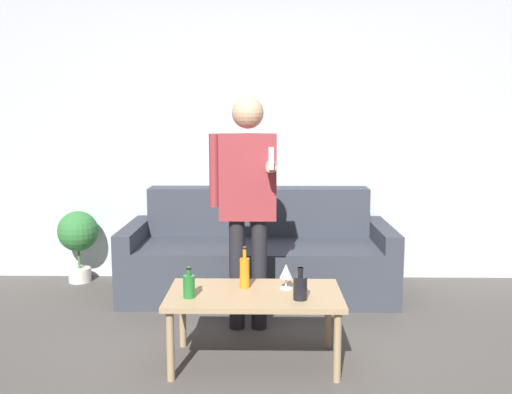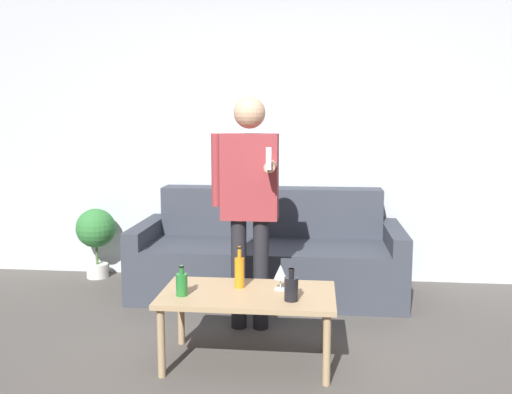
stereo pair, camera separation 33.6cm
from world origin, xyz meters
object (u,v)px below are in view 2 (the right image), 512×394
Objects in this scene: couch at (268,256)px; person_standing_front at (249,193)px; coffee_table at (248,300)px; bottle_orange at (291,288)px.

person_standing_front is at bearing -94.40° from couch.
couch is 1.40m from coffee_table.
person_standing_front is at bearing 115.17° from bottle_orange.
person_standing_front is (-0.32, 0.69, 0.44)m from bottle_orange.
couch reaches higher than bottle_orange.
person_standing_front is (-0.06, -0.83, 0.65)m from couch.
bottle_orange reaches higher than coffee_table.
coffee_table is at bearing -83.97° from person_standing_front.
person_standing_front reaches higher than coffee_table.
coffee_table is 0.80m from person_standing_front.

